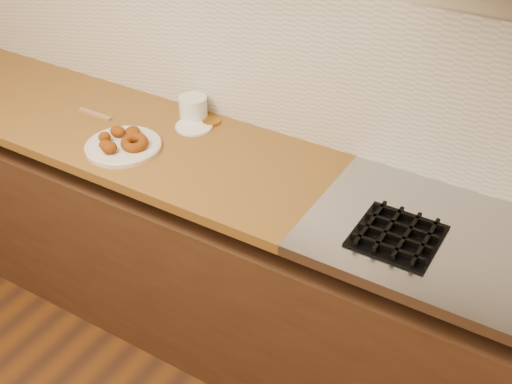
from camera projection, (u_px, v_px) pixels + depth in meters
wall_back at (245, 12)px, 2.35m from camera, size 4.00×0.02×2.70m
base_cabinet at (208, 257)px, 2.70m from camera, size 3.60×0.60×0.77m
butcher_block at (75, 115)px, 2.68m from camera, size 2.30×0.62×0.04m
backsplash at (244, 51)px, 2.43m from camera, size 3.60×0.02×0.60m
burner_grates at (503, 271)px, 1.87m from camera, size 0.91×0.26×0.03m
donut_plate at (123, 146)px, 2.43m from camera, size 0.29×0.29×0.02m
ring_donut at (134, 143)px, 2.40m from camera, size 0.15×0.15×0.05m
fried_dough_chunks at (116, 138)px, 2.42m from camera, size 0.13×0.22×0.04m
plastic_tub at (193, 108)px, 2.60m from camera, size 0.14×0.14×0.09m
tub_lid at (194, 127)px, 2.56m from camera, size 0.19×0.19×0.01m
brass_jar_lid at (211, 122)px, 2.59m from camera, size 0.10×0.10×0.01m
wooden_utensil at (95, 114)px, 2.64m from camera, size 0.17×0.02×0.01m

